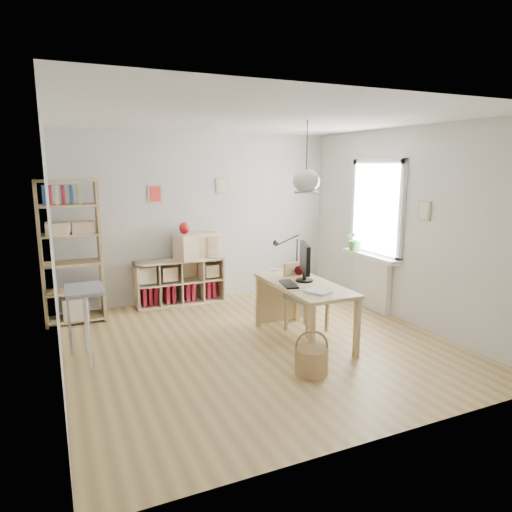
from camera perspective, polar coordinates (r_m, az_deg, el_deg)
name	(u,v)px	position (r m, az deg, el deg)	size (l,w,h in m)	color
ground	(259,343)	(5.80, 0.32, -10.85)	(4.50, 4.50, 0.00)	tan
room_shell	(306,181)	(5.50, 6.30, 9.30)	(4.50, 4.50, 4.50)	silver
window_unit	(377,208)	(7.10, 14.91, 5.77)	(0.07, 1.16, 1.46)	white
radiator	(371,283)	(7.27, 14.24, -3.29)	(0.10, 0.80, 0.80)	white
windowsill	(370,256)	(7.14, 14.09, 0.01)	(0.22, 1.20, 0.06)	white
desk	(304,291)	(5.70, 6.01, -4.33)	(0.70, 1.50, 0.75)	tan
cube_shelf	(178,285)	(7.43, -9.71, -3.59)	(1.40, 0.38, 0.72)	beige
tall_bookshelf	(70,246)	(6.78, -22.21, 1.13)	(0.80, 0.38, 2.00)	tan
side_table	(79,304)	(5.46, -21.28, -5.64)	(0.40, 0.55, 0.85)	gray
chair	(303,292)	(6.12, 5.95, -4.53)	(0.56, 0.56, 0.92)	gray
wicker_basket	(311,360)	(4.99, 6.94, -12.75)	(0.35, 0.35, 0.49)	#AB7E4D
storage_chest	(291,299)	(6.95, 4.43, -5.33)	(0.77, 0.81, 0.62)	#B2B2AD
monitor	(305,260)	(5.72, 6.12, -0.52)	(0.25, 0.53, 0.48)	black
keyboard	(289,284)	(5.59, 4.11, -3.52)	(0.15, 0.40, 0.02)	black
task_lamp	(285,250)	(6.16, 3.68, 0.81)	(0.44, 0.16, 0.47)	black
yarn_ball	(299,270)	(6.07, 5.44, -1.80)	(0.13, 0.13, 0.13)	#4E0A17
paper_tray	(318,292)	(5.28, 7.73, -4.43)	(0.21, 0.27, 0.03)	white
drawer_chest	(197,246)	(7.34, -7.43, 1.27)	(0.70, 0.32, 0.40)	beige
red_vase	(184,228)	(7.24, -8.97, 3.45)	(0.16, 0.16, 0.19)	maroon
potted_plant	(356,239)	(7.37, 12.37, 2.09)	(0.33, 0.28, 0.36)	#376827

